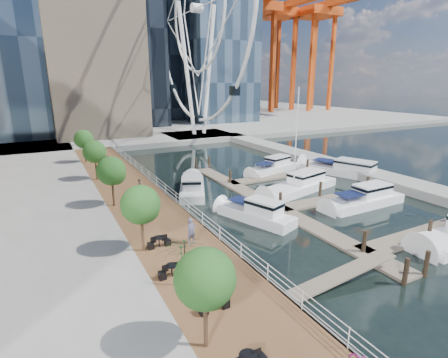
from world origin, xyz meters
name	(u,v)px	position (x,y,z in m)	size (l,w,h in m)	color
ground	(312,251)	(0.00, 0.00, 0.00)	(520.00, 520.00, 0.00)	black
boardwalk	(138,203)	(-9.00, 15.00, 0.50)	(6.00, 60.00, 1.00)	brown
seawall	(167,199)	(-6.00, 15.00, 0.50)	(0.25, 60.00, 1.00)	#595954
land_far	(96,118)	(0.00, 102.00, 0.50)	(200.00, 114.00, 1.00)	gray
breakwater	(324,162)	(20.00, 20.00, 0.50)	(4.00, 60.00, 1.00)	gray
pier	(199,136)	(14.00, 52.00, 0.50)	(14.00, 12.00, 1.00)	gray
railing	(166,189)	(-6.10, 15.00, 1.52)	(0.10, 60.00, 1.05)	white
floating_docks	(306,193)	(7.97, 9.98, 0.49)	(16.00, 34.00, 2.60)	#6D6051
ferris_wheel	(197,9)	(14.00, 52.00, 25.92)	(5.80, 45.60, 47.80)	white
port_cranes	(281,59)	(67.67, 95.67, 20.00)	(40.00, 52.00, 38.00)	#D84C14
street_trees	(111,171)	(-11.40, 14.00, 4.29)	(2.60, 42.60, 4.60)	#3F2B1C
cafe_tables	(191,286)	(-10.40, -2.00, 1.37)	(2.50, 13.70, 0.74)	black
yacht_foreground	(363,206)	(11.16, 5.10, 0.00)	(2.63, 9.80, 2.15)	white
pedestrian_near	(191,231)	(-8.09, 3.52, 1.95)	(0.69, 0.46, 1.90)	#51536D
pedestrian_mid	(139,186)	(-8.31, 16.75, 1.76)	(0.74, 0.57, 1.51)	#866F5C
pedestrian_far	(109,162)	(-9.25, 28.48, 1.91)	(1.06, 0.44, 1.82)	#353A43
moored_yachts	(305,192)	(9.00, 11.44, 0.00)	(27.80, 28.97, 11.50)	white
cafe_seating	(210,302)	(-10.65, -4.83, 2.24)	(4.36, 14.36, 2.60)	#0F3819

